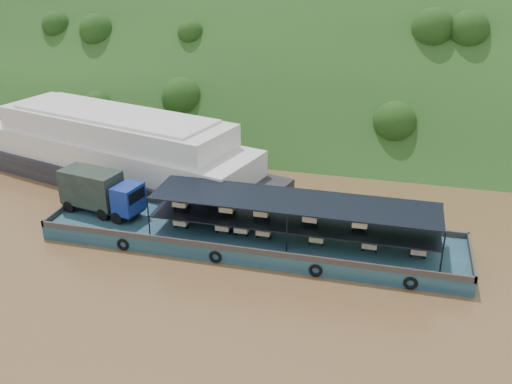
# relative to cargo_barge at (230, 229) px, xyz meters

# --- Properties ---
(ground) EXTENTS (160.00, 160.00, 0.00)m
(ground) POSITION_rel_cargo_barge_xyz_m (3.27, 0.69, -1.26)
(ground) COLOR brown
(ground) RESTS_ON ground
(hillside) EXTENTS (140.00, 39.60, 39.60)m
(hillside) POSITION_rel_cargo_barge_xyz_m (3.27, 36.69, -1.26)
(hillside) COLOR #1A3714
(hillside) RESTS_ON ground
(cargo_barge) EXTENTS (35.07, 7.18, 5.04)m
(cargo_barge) POSITION_rel_cargo_barge_xyz_m (0.00, 0.00, 0.00)
(cargo_barge) COLOR #142F49
(cargo_barge) RESTS_ON ground
(passenger_ferry) EXTENTS (37.90, 18.42, 7.45)m
(passenger_ferry) POSITION_rel_cargo_barge_xyz_m (-15.36, 10.07, 1.96)
(passenger_ferry) COLOR black
(passenger_ferry) RESTS_ON ground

